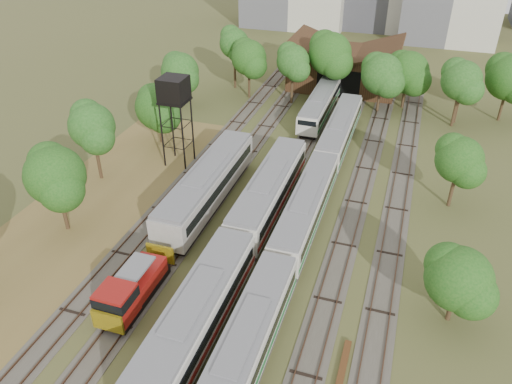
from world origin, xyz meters
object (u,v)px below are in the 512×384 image
(railcar_green_set, at_px, (306,208))
(water_tower, at_px, (174,92))
(railcar_red_set, at_px, (238,246))
(shunter_locomotive, at_px, (130,291))

(railcar_green_set, height_order, water_tower, water_tower)
(railcar_red_set, height_order, water_tower, water_tower)
(railcar_green_set, bearing_deg, water_tower, 155.77)
(railcar_green_set, relative_size, shunter_locomotive, 6.43)
(shunter_locomotive, bearing_deg, water_tower, 106.56)
(water_tower, bearing_deg, railcar_green_set, -24.23)
(shunter_locomotive, height_order, water_tower, water_tower)
(shunter_locomotive, bearing_deg, railcar_red_set, 49.48)
(railcar_green_set, xyz_separation_m, water_tower, (-16.51, 7.43, 6.67))
(railcar_red_set, xyz_separation_m, railcar_green_set, (4.00, 7.44, -0.22))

